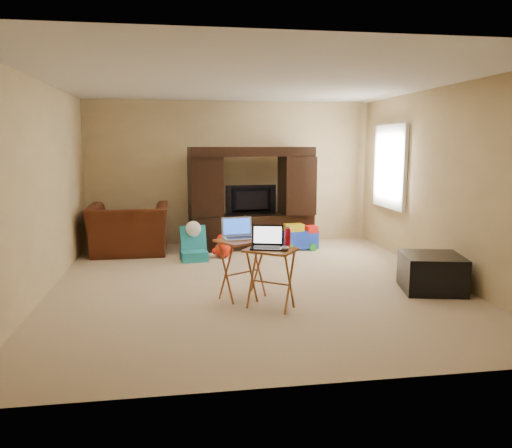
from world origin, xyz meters
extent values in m
plane|color=#C5AE88|center=(0.00, 0.00, 0.00)|extent=(5.50, 5.50, 0.00)
plane|color=silver|center=(0.00, 0.00, 2.50)|extent=(5.50, 5.50, 0.00)
plane|color=tan|center=(0.00, 2.75, 1.25)|extent=(5.00, 0.00, 5.00)
plane|color=tan|center=(0.00, -2.75, 1.25)|extent=(5.00, 0.00, 5.00)
plane|color=tan|center=(-2.50, 0.00, 1.25)|extent=(0.00, 5.50, 5.50)
plane|color=tan|center=(2.50, 0.00, 1.25)|extent=(0.00, 5.50, 5.50)
plane|color=white|center=(2.48, 1.55, 1.40)|extent=(0.00, 1.20, 1.20)
cube|color=white|center=(2.46, 1.55, 1.40)|extent=(0.06, 1.14, 1.34)
cube|color=black|center=(0.31, 2.21, 0.86)|extent=(2.13, 0.72, 1.71)
imported|color=black|center=(0.31, 2.17, 0.82)|extent=(0.88, 0.18, 0.50)
imported|color=#4D2310|center=(-1.72, 2.03, 0.40)|extent=(1.23, 1.08, 0.80)
cube|color=black|center=(2.08, -0.64, 0.22)|extent=(0.82, 0.82, 0.44)
cube|color=#AC5229|center=(-0.21, -0.57, 0.34)|extent=(0.67, 0.63, 0.69)
cube|color=#9A5B25|center=(0.04, -0.99, 0.33)|extent=(0.64, 0.62, 0.66)
cube|color=#B1B1B5|center=(-0.24, -0.54, 0.81)|extent=(0.39, 0.33, 0.24)
cube|color=black|center=(0.00, -0.97, 0.78)|extent=(0.40, 0.36, 0.24)
ellipsoid|color=silver|center=(-0.02, -0.64, 0.72)|extent=(0.12, 0.16, 0.06)
ellipsoid|color=#444349|center=(0.17, -1.11, 0.68)|extent=(0.11, 0.15, 0.05)
cylinder|color=red|center=(0.24, -0.91, 0.76)|extent=(0.06, 0.06, 0.20)
camera|label=1|loc=(-0.93, -6.09, 1.76)|focal=35.00mm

